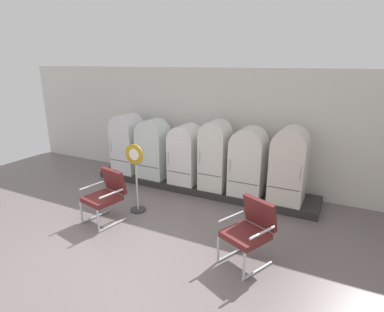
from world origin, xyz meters
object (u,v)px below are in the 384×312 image
at_px(refrigerator_0, 127,142).
at_px(sign_stand, 136,181).
at_px(armchair_right, 250,229).
at_px(refrigerator_2, 186,152).
at_px(refrigerator_4, 248,160).
at_px(armchair_left, 106,193).
at_px(refrigerator_3, 215,153).
at_px(refrigerator_1, 153,147).
at_px(refrigerator_5, 289,163).

distance_m(refrigerator_0, sign_stand, 2.09).
bearing_deg(armchair_right, refrigerator_2, 136.12).
xyz_separation_m(refrigerator_4, armchair_right, (0.70, -2.12, -0.38)).
bearing_deg(armchair_left, sign_stand, 64.08).
relative_size(refrigerator_3, refrigerator_4, 1.06).
distance_m(refrigerator_1, refrigerator_5, 3.25).
relative_size(refrigerator_3, refrigerator_5, 1.01).
xyz_separation_m(armchair_left, sign_stand, (0.28, 0.57, 0.10)).
distance_m(refrigerator_1, armchair_left, 2.11).
height_order(refrigerator_1, armchair_left, refrigerator_1).
relative_size(refrigerator_2, armchair_right, 1.41).
distance_m(refrigerator_4, refrigerator_5, 0.84).
bearing_deg(refrigerator_4, armchair_right, -71.65).
relative_size(refrigerator_1, armchair_left, 1.47).
height_order(refrigerator_4, armchair_left, refrigerator_4).
relative_size(refrigerator_2, refrigerator_4, 0.94).
height_order(refrigerator_0, armchair_left, refrigerator_0).
xyz_separation_m(refrigerator_1, armchair_right, (3.11, -2.09, -0.37)).
bearing_deg(refrigerator_5, refrigerator_3, -178.22).
distance_m(refrigerator_1, sign_stand, 1.61).
xyz_separation_m(refrigerator_3, armchair_left, (-1.35, -2.06, -0.44)).
distance_m(refrigerator_0, refrigerator_2, 1.70).
bearing_deg(refrigerator_4, refrigerator_0, 179.60).
bearing_deg(refrigerator_0, sign_stand, -47.59).
bearing_deg(refrigerator_5, armchair_right, -93.65).
xyz_separation_m(refrigerator_3, armchair_right, (1.46, -2.10, -0.44)).
height_order(refrigerator_1, refrigerator_2, refrigerator_1).
relative_size(refrigerator_0, refrigerator_4, 1.02).
relative_size(refrigerator_3, armchair_right, 1.58).
bearing_deg(sign_stand, refrigerator_4, 39.39).
relative_size(refrigerator_4, sign_stand, 1.04).
height_order(armchair_left, armchair_right, same).
distance_m(refrigerator_5, sign_stand, 3.10).
xyz_separation_m(refrigerator_1, refrigerator_2, (0.88, 0.05, -0.03)).
bearing_deg(armchair_right, refrigerator_0, 151.45).
bearing_deg(refrigerator_3, sign_stand, -125.78).
bearing_deg(sign_stand, refrigerator_5, 29.94).
bearing_deg(armchair_right, armchair_left, 179.26).
bearing_deg(refrigerator_1, armchair_left, -81.88).
xyz_separation_m(refrigerator_5, armchair_right, (-0.14, -2.15, -0.42)).
bearing_deg(refrigerator_5, sign_stand, -150.06).
xyz_separation_m(refrigerator_3, refrigerator_5, (1.60, 0.05, -0.01)).
relative_size(armchair_right, sign_stand, 0.70).
bearing_deg(sign_stand, armchair_left, -115.92).
bearing_deg(armchair_right, refrigerator_4, 108.35).
bearing_deg(refrigerator_1, refrigerator_0, 176.70).
bearing_deg(refrigerator_4, refrigerator_2, 178.88).
bearing_deg(refrigerator_3, refrigerator_5, 1.78).
xyz_separation_m(refrigerator_4, refrigerator_5, (0.84, 0.03, 0.05)).
relative_size(refrigerator_4, armchair_left, 1.49).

